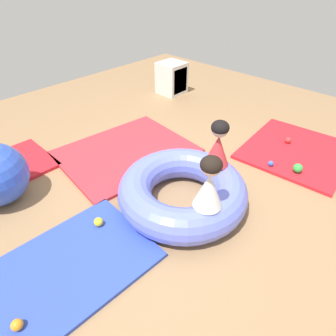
# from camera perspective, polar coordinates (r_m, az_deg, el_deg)

# --- Properties ---
(ground_plane) EXTENTS (8.00, 8.00, 0.00)m
(ground_plane) POSITION_cam_1_polar(r_m,az_deg,el_deg) (3.10, 1.85, -5.23)
(ground_plane) COLOR #93704C
(gym_mat_far_left) EXTENTS (1.75, 1.47, 0.04)m
(gym_mat_far_left) POSITION_cam_1_polar(r_m,az_deg,el_deg) (3.76, -8.37, 3.21)
(gym_mat_far_left) COLOR red
(gym_mat_far_left) RESTS_ON ground
(gym_mat_front) EXTENTS (1.13, 0.87, 0.04)m
(gym_mat_front) POSITION_cam_1_polar(r_m,az_deg,el_deg) (3.94, -30.38, -0.30)
(gym_mat_front) COLOR red
(gym_mat_front) RESTS_ON ground
(gym_mat_near_left) EXTENTS (1.74, 1.04, 0.04)m
(gym_mat_near_left) POSITION_cam_1_polar(r_m,az_deg,el_deg) (2.58, -22.84, -20.07)
(gym_mat_near_left) COLOR #2D47B7
(gym_mat_near_left) RESTS_ON ground
(gym_mat_near_right) EXTENTS (1.42, 1.32, 0.04)m
(gym_mat_near_right) POSITION_cam_1_polar(r_m,az_deg,el_deg) (4.11, 24.31, 3.16)
(gym_mat_near_right) COLOR red
(gym_mat_near_right) RESTS_ON ground
(inflatable_cushion) EXTENTS (1.30, 1.30, 0.34)m
(inflatable_cushion) POSITION_cam_1_polar(r_m,az_deg,el_deg) (2.88, 2.90, -4.56)
(inflatable_cushion) COLOR #6070E5
(inflatable_cushion) RESTS_ON ground
(child_in_white) EXTENTS (0.33, 0.33, 0.50)m
(child_in_white) POSITION_cam_1_polar(r_m,az_deg,el_deg) (2.35, 8.30, -3.02)
(child_in_white) COLOR white
(child_in_white) RESTS_ON inflatable_cushion
(child_in_red) EXTENTS (0.35, 0.35, 0.49)m
(child_in_red) POSITION_cam_1_polar(r_m,az_deg,el_deg) (2.87, 10.05, 4.79)
(child_in_red) COLOR red
(child_in_red) RESTS_ON inflatable_cushion
(play_ball_yellow) EXTENTS (0.09, 0.09, 0.09)m
(play_ball_yellow) POSITION_cam_1_polar(r_m,az_deg,el_deg) (2.77, -13.79, -10.47)
(play_ball_yellow) COLOR yellow
(play_ball_yellow) RESTS_ON gym_mat_near_left
(play_ball_blue) EXTENTS (0.07, 0.07, 0.07)m
(play_ball_blue) POSITION_cam_1_polar(r_m,az_deg,el_deg) (3.63, 19.95, 0.86)
(play_ball_blue) COLOR blue
(play_ball_blue) RESTS_ON gym_mat_near_right
(play_ball_green) EXTENTS (0.11, 0.11, 0.11)m
(play_ball_green) POSITION_cam_1_polar(r_m,az_deg,el_deg) (3.63, 24.61, -0.04)
(play_ball_green) COLOR green
(play_ball_green) RESTS_ON gym_mat_near_right
(play_ball_red) EXTENTS (0.08, 0.08, 0.08)m
(play_ball_red) POSITION_cam_1_polar(r_m,az_deg,el_deg) (4.18, 22.97, 5.16)
(play_ball_red) COLOR red
(play_ball_red) RESTS_ON gym_mat_near_right
(play_ball_orange) EXTENTS (0.08, 0.08, 0.08)m
(play_ball_orange) POSITION_cam_1_polar(r_m,az_deg,el_deg) (2.40, -28.07, -26.05)
(play_ball_orange) COLOR orange
(play_ball_orange) RESTS_ON gym_mat_near_left
(storage_cube) EXTENTS (0.44, 0.44, 0.56)m
(storage_cube) POSITION_cam_1_polar(r_m,az_deg,el_deg) (5.48, 0.94, 17.54)
(storage_cube) COLOR silver
(storage_cube) RESTS_ON ground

